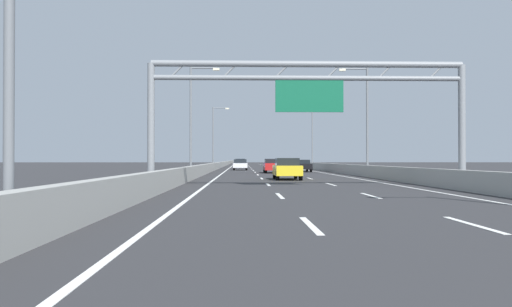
% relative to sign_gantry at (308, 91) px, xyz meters
% --- Properties ---
extents(ground_plane, '(260.00, 260.00, 0.00)m').
position_rel_sign_gantry_xyz_m(ground_plane, '(-0.01, 73.21, -4.83)').
color(ground_plane, '#2D2D30').
extents(lane_dash_left_1, '(0.16, 3.00, 0.01)m').
position_rel_sign_gantry_xyz_m(lane_dash_left_1, '(-1.81, -14.29, -4.82)').
color(lane_dash_left_1, white).
rests_on(lane_dash_left_1, ground_plane).
extents(lane_dash_left_2, '(0.16, 3.00, 0.01)m').
position_rel_sign_gantry_xyz_m(lane_dash_left_2, '(-1.81, -5.29, -4.82)').
color(lane_dash_left_2, white).
rests_on(lane_dash_left_2, ground_plane).
extents(lane_dash_left_3, '(0.16, 3.00, 0.01)m').
position_rel_sign_gantry_xyz_m(lane_dash_left_3, '(-1.81, 3.71, -4.82)').
color(lane_dash_left_3, white).
rests_on(lane_dash_left_3, ground_plane).
extents(lane_dash_left_4, '(0.16, 3.00, 0.01)m').
position_rel_sign_gantry_xyz_m(lane_dash_left_4, '(-1.81, 12.71, -4.82)').
color(lane_dash_left_4, white).
rests_on(lane_dash_left_4, ground_plane).
extents(lane_dash_left_5, '(0.16, 3.00, 0.01)m').
position_rel_sign_gantry_xyz_m(lane_dash_left_5, '(-1.81, 21.71, -4.82)').
color(lane_dash_left_5, white).
rests_on(lane_dash_left_5, ground_plane).
extents(lane_dash_left_6, '(0.16, 3.00, 0.01)m').
position_rel_sign_gantry_xyz_m(lane_dash_left_6, '(-1.81, 30.71, -4.82)').
color(lane_dash_left_6, white).
rests_on(lane_dash_left_6, ground_plane).
extents(lane_dash_left_7, '(0.16, 3.00, 0.01)m').
position_rel_sign_gantry_xyz_m(lane_dash_left_7, '(-1.81, 39.71, -4.82)').
color(lane_dash_left_7, white).
rests_on(lane_dash_left_7, ground_plane).
extents(lane_dash_left_8, '(0.16, 3.00, 0.01)m').
position_rel_sign_gantry_xyz_m(lane_dash_left_8, '(-1.81, 48.71, -4.82)').
color(lane_dash_left_8, white).
rests_on(lane_dash_left_8, ground_plane).
extents(lane_dash_left_9, '(0.16, 3.00, 0.01)m').
position_rel_sign_gantry_xyz_m(lane_dash_left_9, '(-1.81, 57.71, -4.82)').
color(lane_dash_left_9, white).
rests_on(lane_dash_left_9, ground_plane).
extents(lane_dash_left_10, '(0.16, 3.00, 0.01)m').
position_rel_sign_gantry_xyz_m(lane_dash_left_10, '(-1.81, 66.71, -4.82)').
color(lane_dash_left_10, white).
rests_on(lane_dash_left_10, ground_plane).
extents(lane_dash_left_11, '(0.16, 3.00, 0.01)m').
position_rel_sign_gantry_xyz_m(lane_dash_left_11, '(-1.81, 75.71, -4.82)').
color(lane_dash_left_11, white).
rests_on(lane_dash_left_11, ground_plane).
extents(lane_dash_left_12, '(0.16, 3.00, 0.01)m').
position_rel_sign_gantry_xyz_m(lane_dash_left_12, '(-1.81, 84.71, -4.82)').
color(lane_dash_left_12, white).
rests_on(lane_dash_left_12, ground_plane).
extents(lane_dash_left_13, '(0.16, 3.00, 0.01)m').
position_rel_sign_gantry_xyz_m(lane_dash_left_13, '(-1.81, 93.71, -4.82)').
color(lane_dash_left_13, white).
rests_on(lane_dash_left_13, ground_plane).
extents(lane_dash_left_14, '(0.16, 3.00, 0.01)m').
position_rel_sign_gantry_xyz_m(lane_dash_left_14, '(-1.81, 102.71, -4.82)').
color(lane_dash_left_14, white).
rests_on(lane_dash_left_14, ground_plane).
extents(lane_dash_left_15, '(0.16, 3.00, 0.01)m').
position_rel_sign_gantry_xyz_m(lane_dash_left_15, '(-1.81, 111.71, -4.82)').
color(lane_dash_left_15, white).
rests_on(lane_dash_left_15, ground_plane).
extents(lane_dash_left_16, '(0.16, 3.00, 0.01)m').
position_rel_sign_gantry_xyz_m(lane_dash_left_16, '(-1.81, 120.71, -4.82)').
color(lane_dash_left_16, white).
rests_on(lane_dash_left_16, ground_plane).
extents(lane_dash_left_17, '(0.16, 3.00, 0.01)m').
position_rel_sign_gantry_xyz_m(lane_dash_left_17, '(-1.81, 129.71, -4.82)').
color(lane_dash_left_17, white).
rests_on(lane_dash_left_17, ground_plane).
extents(lane_dash_right_1, '(0.16, 3.00, 0.01)m').
position_rel_sign_gantry_xyz_m(lane_dash_right_1, '(1.79, -14.29, -4.82)').
color(lane_dash_right_1, white).
rests_on(lane_dash_right_1, ground_plane).
extents(lane_dash_right_2, '(0.16, 3.00, 0.01)m').
position_rel_sign_gantry_xyz_m(lane_dash_right_2, '(1.79, -5.29, -4.82)').
color(lane_dash_right_2, white).
rests_on(lane_dash_right_2, ground_plane).
extents(lane_dash_right_3, '(0.16, 3.00, 0.01)m').
position_rel_sign_gantry_xyz_m(lane_dash_right_3, '(1.79, 3.71, -4.82)').
color(lane_dash_right_3, white).
rests_on(lane_dash_right_3, ground_plane).
extents(lane_dash_right_4, '(0.16, 3.00, 0.01)m').
position_rel_sign_gantry_xyz_m(lane_dash_right_4, '(1.79, 12.71, -4.82)').
color(lane_dash_right_4, white).
rests_on(lane_dash_right_4, ground_plane).
extents(lane_dash_right_5, '(0.16, 3.00, 0.01)m').
position_rel_sign_gantry_xyz_m(lane_dash_right_5, '(1.79, 21.71, -4.82)').
color(lane_dash_right_5, white).
rests_on(lane_dash_right_5, ground_plane).
extents(lane_dash_right_6, '(0.16, 3.00, 0.01)m').
position_rel_sign_gantry_xyz_m(lane_dash_right_6, '(1.79, 30.71, -4.82)').
color(lane_dash_right_6, white).
rests_on(lane_dash_right_6, ground_plane).
extents(lane_dash_right_7, '(0.16, 3.00, 0.01)m').
position_rel_sign_gantry_xyz_m(lane_dash_right_7, '(1.79, 39.71, -4.82)').
color(lane_dash_right_7, white).
rests_on(lane_dash_right_7, ground_plane).
extents(lane_dash_right_8, '(0.16, 3.00, 0.01)m').
position_rel_sign_gantry_xyz_m(lane_dash_right_8, '(1.79, 48.71, -4.82)').
color(lane_dash_right_8, white).
rests_on(lane_dash_right_8, ground_plane).
extents(lane_dash_right_9, '(0.16, 3.00, 0.01)m').
position_rel_sign_gantry_xyz_m(lane_dash_right_9, '(1.79, 57.71, -4.82)').
color(lane_dash_right_9, white).
rests_on(lane_dash_right_9, ground_plane).
extents(lane_dash_right_10, '(0.16, 3.00, 0.01)m').
position_rel_sign_gantry_xyz_m(lane_dash_right_10, '(1.79, 66.71, -4.82)').
color(lane_dash_right_10, white).
rests_on(lane_dash_right_10, ground_plane).
extents(lane_dash_right_11, '(0.16, 3.00, 0.01)m').
position_rel_sign_gantry_xyz_m(lane_dash_right_11, '(1.79, 75.71, -4.82)').
color(lane_dash_right_11, white).
rests_on(lane_dash_right_11, ground_plane).
extents(lane_dash_right_12, '(0.16, 3.00, 0.01)m').
position_rel_sign_gantry_xyz_m(lane_dash_right_12, '(1.79, 84.71, -4.82)').
color(lane_dash_right_12, white).
rests_on(lane_dash_right_12, ground_plane).
extents(lane_dash_right_13, '(0.16, 3.00, 0.01)m').
position_rel_sign_gantry_xyz_m(lane_dash_right_13, '(1.79, 93.71, -4.82)').
color(lane_dash_right_13, white).
rests_on(lane_dash_right_13, ground_plane).
extents(lane_dash_right_14, '(0.16, 3.00, 0.01)m').
position_rel_sign_gantry_xyz_m(lane_dash_right_14, '(1.79, 102.71, -4.82)').
color(lane_dash_right_14, white).
rests_on(lane_dash_right_14, ground_plane).
extents(lane_dash_right_15, '(0.16, 3.00, 0.01)m').
position_rel_sign_gantry_xyz_m(lane_dash_right_15, '(1.79, 111.71, -4.82)').
color(lane_dash_right_15, white).
rests_on(lane_dash_right_15, ground_plane).
extents(lane_dash_right_16, '(0.16, 3.00, 0.01)m').
position_rel_sign_gantry_xyz_m(lane_dash_right_16, '(1.79, 120.71, -4.82)').
color(lane_dash_right_16, white).
rests_on(lane_dash_right_16, ground_plane).
extents(lane_dash_right_17, '(0.16, 3.00, 0.01)m').
position_rel_sign_gantry_xyz_m(lane_dash_right_17, '(1.79, 129.71, -4.82)').
color(lane_dash_right_17, white).
rests_on(lane_dash_right_17, ground_plane).
extents(edge_line_left, '(0.16, 176.00, 0.01)m').
position_rel_sign_gantry_xyz_m(edge_line_left, '(-5.26, 61.21, -4.82)').
color(edge_line_left, white).
rests_on(edge_line_left, ground_plane).
extents(edge_line_right, '(0.16, 176.00, 0.01)m').
position_rel_sign_gantry_xyz_m(edge_line_right, '(5.24, 61.21, -4.82)').
color(edge_line_right, white).
rests_on(edge_line_right, ground_plane).
extents(barrier_left, '(0.45, 220.00, 0.95)m').
position_rel_sign_gantry_xyz_m(barrier_left, '(-6.91, 83.21, -4.35)').
color(barrier_left, '#9E9E99').
rests_on(barrier_left, ground_plane).
extents(barrier_right, '(0.45, 220.00, 0.95)m').
position_rel_sign_gantry_xyz_m(barrier_right, '(6.89, 83.21, -4.35)').
color(barrier_right, '#9E9E99').
rests_on(barrier_right, ground_plane).
extents(sign_gantry, '(15.93, 0.36, 6.36)m').
position_rel_sign_gantry_xyz_m(sign_gantry, '(0.00, 0.00, 0.00)').
color(sign_gantry, gray).
rests_on(sign_gantry, ground_plane).
extents(streetlamp_left_mid, '(2.58, 0.28, 9.50)m').
position_rel_sign_gantry_xyz_m(streetlamp_left_mid, '(-7.48, 19.09, 0.57)').
color(streetlamp_left_mid, slate).
rests_on(streetlamp_left_mid, ground_plane).
extents(streetlamp_right_mid, '(2.58, 0.28, 9.50)m').
position_rel_sign_gantry_xyz_m(streetlamp_right_mid, '(7.45, 19.09, 0.57)').
color(streetlamp_right_mid, slate).
rests_on(streetlamp_right_mid, ground_plane).
extents(streetlamp_left_far, '(2.58, 0.28, 9.50)m').
position_rel_sign_gantry_xyz_m(streetlamp_left_far, '(-7.48, 53.90, 0.57)').
color(streetlamp_left_far, slate).
rests_on(streetlamp_left_far, ground_plane).
extents(streetlamp_right_far, '(2.58, 0.28, 9.50)m').
position_rel_sign_gantry_xyz_m(streetlamp_right_far, '(7.45, 53.90, 0.57)').
color(streetlamp_right_far, slate).
rests_on(streetlamp_right_far, ground_plane).
extents(yellow_car, '(1.79, 4.37, 1.53)m').
position_rel_sign_gantry_xyz_m(yellow_car, '(-0.09, 10.84, -4.04)').
color(yellow_car, yellow).
rests_on(yellow_car, ground_plane).
extents(white_car, '(1.86, 4.15, 1.42)m').
position_rel_sign_gantry_xyz_m(white_car, '(-3.48, 42.19, -4.10)').
color(white_car, silver).
rests_on(white_car, ground_plane).
extents(blue_car, '(1.74, 4.69, 1.50)m').
position_rel_sign_gantry_xyz_m(blue_car, '(-3.48, 57.12, -4.07)').
color(blue_car, '#2347AD').
rests_on(blue_car, ground_plane).
extents(black_car, '(1.78, 4.54, 1.38)m').
position_rel_sign_gantry_xyz_m(black_car, '(3.64, 33.15, -4.12)').
color(black_car, black).
rests_on(black_car, ground_plane).
extents(green_car, '(1.71, 4.25, 1.50)m').
position_rel_sign_gantry_xyz_m(green_car, '(3.80, 111.08, -4.06)').
color(green_car, '#1E7A38').
rests_on(green_car, ground_plane).
extents(red_car, '(1.78, 4.69, 1.48)m').
position_rel_sign_gantry_xyz_m(red_car, '(-0.06, 28.29, -4.06)').
color(red_car, red).
rests_on(red_car, ground_plane).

